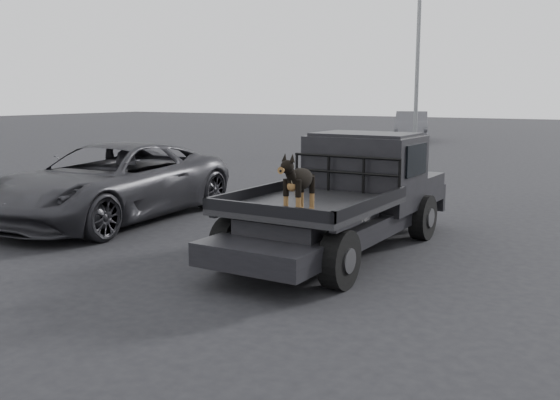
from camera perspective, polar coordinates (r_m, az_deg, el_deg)
The scene contains 7 objects.
ground at distance 8.52m, azimuth -4.24°, elevation -6.92°, with size 120.00×120.00×0.00m, color black.
flatbed_ute at distance 9.71m, azimuth 5.45°, elevation -2.08°, with size 2.00×5.40×0.92m, color black, non-canonical shape.
ute_cab at distance 10.42m, azimuth 7.81°, elevation 3.69°, with size 1.72×1.30×0.88m, color black, non-canonical shape.
headache_rack at distance 9.76m, azimuth 6.03°, elevation 2.35°, with size 1.80×0.08×0.55m, color black, non-canonical shape.
dog at distance 7.99m, azimuth 1.76°, elevation 1.48°, with size 0.32×0.60×0.74m, color black, non-canonical shape.
parked_suv at distance 12.52m, azimuth -15.20°, elevation 1.59°, with size 2.47×5.36×1.49m, color #2C2C30.
distant_car_a at distance 33.94m, azimuth 11.92°, elevation 6.63°, with size 1.63×4.67×1.54m, color #4E4E54.
Camera 1 is at (4.76, -6.63, 2.42)m, focal length 40.00 mm.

